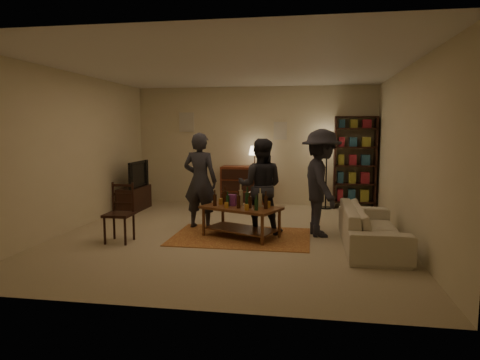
% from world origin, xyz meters
% --- Properties ---
extents(floor, '(6.00, 6.00, 0.00)m').
position_xyz_m(floor, '(0.00, 0.00, 0.00)').
color(floor, '#C6B793').
rests_on(floor, ground).
extents(room_shell, '(6.00, 6.00, 6.00)m').
position_xyz_m(room_shell, '(-0.65, 2.98, 1.81)').
color(room_shell, beige).
rests_on(room_shell, ground).
extents(rug, '(2.20, 1.50, 0.01)m').
position_xyz_m(rug, '(0.21, -0.14, 0.01)').
color(rug, maroon).
rests_on(rug, ground).
extents(coffee_table, '(1.39, 1.10, 0.84)m').
position_xyz_m(coffee_table, '(0.20, -0.13, 0.43)').
color(coffee_table, brown).
rests_on(coffee_table, ground).
extents(dining_chair, '(0.41, 0.41, 0.93)m').
position_xyz_m(dining_chair, '(-1.60, -0.69, 0.49)').
color(dining_chair, black).
rests_on(dining_chair, ground).
extents(tv_stand, '(0.40, 1.00, 1.06)m').
position_xyz_m(tv_stand, '(-2.44, 1.80, 0.38)').
color(tv_stand, black).
rests_on(tv_stand, ground).
extents(dresser, '(1.00, 0.50, 1.36)m').
position_xyz_m(dresser, '(-0.19, 2.71, 0.48)').
color(dresser, maroon).
rests_on(dresser, ground).
extents(bookshelf, '(0.90, 0.34, 2.02)m').
position_xyz_m(bookshelf, '(2.25, 2.78, 1.03)').
color(bookshelf, black).
rests_on(bookshelf, ground).
extents(floor_lamp, '(0.36, 0.36, 1.65)m').
position_xyz_m(floor_lamp, '(1.64, 2.65, 1.40)').
color(floor_lamp, black).
rests_on(floor_lamp, ground).
extents(sofa, '(0.81, 2.08, 0.61)m').
position_xyz_m(sofa, '(2.20, -0.40, 0.30)').
color(sofa, beige).
rests_on(sofa, ground).
extents(person_left, '(0.66, 0.49, 1.68)m').
position_xyz_m(person_left, '(-0.61, 0.39, 0.84)').
color(person_left, '#292A31').
rests_on(person_left, ground).
extents(person_right, '(0.77, 0.60, 1.59)m').
position_xyz_m(person_right, '(0.48, 0.20, 0.79)').
color(person_right, '#23232A').
rests_on(person_right, ground).
extents(person_by_sofa, '(0.89, 1.25, 1.74)m').
position_xyz_m(person_by_sofa, '(1.47, 0.18, 0.87)').
color(person_by_sofa, '#24242B').
rests_on(person_by_sofa, ground).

